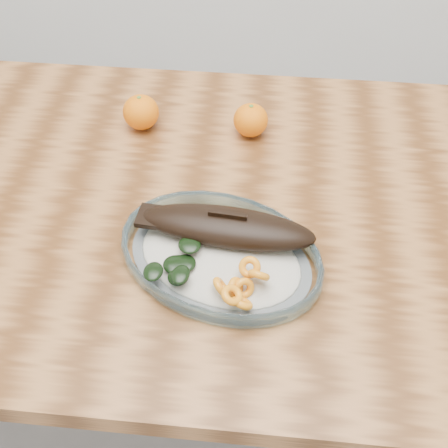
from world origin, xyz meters
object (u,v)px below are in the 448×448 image
object	(u,v)px
orange_right	(251,120)
dining_table	(195,237)
plated_meal	(221,252)
orange_left	(141,112)

from	to	relation	value
orange_right	dining_table	bearing A→B (deg)	-114.79
dining_table	plated_meal	xyz separation A→B (m)	(0.06, -0.13, 0.12)
plated_meal	orange_left	size ratio (longest dim) A/B	10.60
dining_table	orange_right	distance (m)	0.25
plated_meal	orange_right	distance (m)	0.32
dining_table	orange_right	size ratio (longest dim) A/B	18.19
plated_meal	orange_left	xyz separation A→B (m)	(-0.19, 0.32, 0.02)
plated_meal	orange_right	xyz separation A→B (m)	(0.03, 0.32, 0.01)
orange_right	orange_left	bearing A→B (deg)	179.42
orange_left	orange_right	world-z (taller)	orange_left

